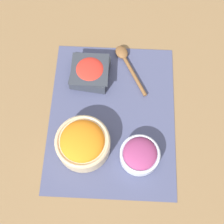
# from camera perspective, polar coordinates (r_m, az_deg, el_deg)

# --- Properties ---
(ground_plane) EXTENTS (3.00, 3.00, 0.00)m
(ground_plane) POSITION_cam_1_polar(r_m,az_deg,el_deg) (0.98, 0.00, -0.77)
(ground_plane) COLOR olive
(placemat) EXTENTS (0.51, 0.39, 0.00)m
(placemat) POSITION_cam_1_polar(r_m,az_deg,el_deg) (0.98, 0.00, -0.73)
(placemat) COLOR #474C70
(placemat) RESTS_ON ground_plane
(carrot_bowl) EXTENTS (0.16, 0.16, 0.08)m
(carrot_bowl) POSITION_cam_1_polar(r_m,az_deg,el_deg) (0.91, -5.36, -5.60)
(carrot_bowl) COLOR #C6B28E
(carrot_bowl) RESTS_ON placemat
(onion_bowl) EXTENTS (0.12, 0.12, 0.06)m
(onion_bowl) POSITION_cam_1_polar(r_m,az_deg,el_deg) (0.91, 5.11, -7.74)
(onion_bowl) COLOR silver
(onion_bowl) RESTS_ON placemat
(tomato_bowl) EXTENTS (0.13, 0.13, 0.05)m
(tomato_bowl) POSITION_cam_1_polar(r_m,az_deg,el_deg) (1.02, -4.03, 7.34)
(tomato_bowl) COLOR #333842
(tomato_bowl) RESTS_ON placemat
(wooden_spoon) EXTENTS (0.19, 0.12, 0.02)m
(wooden_spoon) POSITION_cam_1_polar(r_m,az_deg,el_deg) (1.06, 2.55, 9.47)
(wooden_spoon) COLOR brown
(wooden_spoon) RESTS_ON placemat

